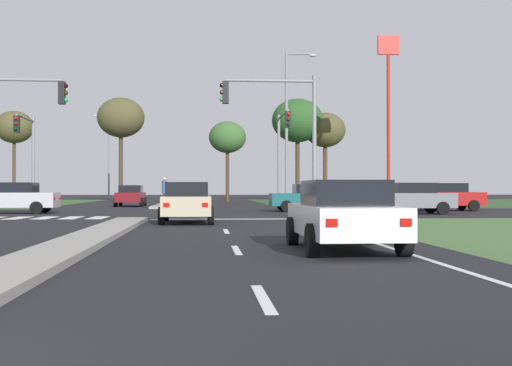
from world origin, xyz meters
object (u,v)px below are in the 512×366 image
object	(u,v)px
car_maroon_fifth	(131,196)
treeline_second	(14,128)
fastfood_pole_sign	(388,84)
car_white_fourth	(343,214)
car_red_seventh	(444,197)
car_beige_second	(187,202)
street_lamp_third	(289,122)
traffic_signal_near_right	(282,121)
treeline_third	(121,118)
car_grey_sixth	(410,198)
car_silver_near	(13,198)
car_teal_third	(310,197)
street_lamp_fourth	(108,153)
pedestrian_at_median	(164,188)
treeline_sixth	(325,131)
treeline_fourth	(227,138)
traffic_signal_far_right	(282,142)
traffic_signal_far_left	(27,145)
treeline_fifth	(297,121)

from	to	relation	value
car_maroon_fifth	treeline_second	size ratio (longest dim) A/B	0.48
treeline_second	fastfood_pole_sign	bearing A→B (deg)	-22.95
car_white_fourth	car_red_seventh	distance (m)	25.72
car_beige_second	street_lamp_third	distance (m)	20.86
traffic_signal_near_right	treeline_second	xyz separation A→B (m)	(-22.76, 41.01, 3.37)
fastfood_pole_sign	treeline_second	world-z (taller)	fastfood_pole_sign
traffic_signal_near_right	treeline_third	distance (m)	37.62
treeline_second	car_white_fourth	bearing A→B (deg)	-68.08
car_grey_sixth	car_red_seventh	world-z (taller)	car_red_seventh
car_silver_near	car_maroon_fifth	distance (m)	14.05
car_teal_third	treeline_third	xyz separation A→B (m)	(-13.91, 27.02, 7.27)
car_teal_third	traffic_signal_near_right	bearing A→B (deg)	162.94
treeline_third	street_lamp_fourth	bearing A→B (deg)	102.57
car_maroon_fifth	pedestrian_at_median	xyz separation A→B (m)	(2.65, -4.13, 0.53)
car_beige_second	treeline_second	world-z (taller)	treeline_second
treeline_third	treeline_sixth	bearing A→B (deg)	13.23
treeline_second	treeline_fourth	world-z (taller)	treeline_second
treeline_second	traffic_signal_far_right	bearing A→B (deg)	-50.70
car_silver_near	car_red_seventh	bearing A→B (deg)	-84.94
traffic_signal_far_right	traffic_signal_far_left	size ratio (longest dim) A/B	1.05
traffic_signal_far_right	street_lamp_fourth	xyz separation A→B (m)	(-16.20, 40.09, 1.51)
car_white_fourth	treeline_sixth	distance (m)	56.31
traffic_signal_far_left	street_lamp_third	world-z (taller)	street_lamp_third
street_lamp_fourth	pedestrian_at_median	xyz separation A→B (m)	(8.85, -35.67, -4.31)
fastfood_pole_sign	traffic_signal_far_left	bearing A→B (deg)	-151.17
car_silver_near	traffic_signal_far_right	size ratio (longest dim) A/B	0.77
traffic_signal_far_left	treeline_sixth	bearing A→B (deg)	50.89
traffic_signal_far_right	traffic_signal_near_right	bearing A→B (deg)	-97.00
traffic_signal_near_right	treeline_fourth	xyz separation A→B (m)	(-0.97, 36.10, 2.09)
car_teal_third	treeline_sixth	bearing A→B (deg)	-12.25
car_teal_third	street_lamp_third	bearing A→B (deg)	1.90
car_red_seventh	street_lamp_third	distance (m)	11.90
street_lamp_third	treeline_fifth	world-z (taller)	treeline_fifth
car_white_fourth	treeline_fourth	xyz separation A→B (m)	(-0.50, 50.50, 5.53)
pedestrian_at_median	car_teal_third	bearing A→B (deg)	45.74
car_white_fourth	traffic_signal_far_left	bearing A→B (deg)	116.92
fastfood_pole_sign	treeline_fifth	bearing A→B (deg)	111.55
treeline_third	street_lamp_third	bearing A→B (deg)	-55.23
car_white_fourth	car_maroon_fifth	size ratio (longest dim) A/B	0.97
fastfood_pole_sign	treeline_fifth	xyz separation A→B (m)	(-5.66, 14.33, -1.71)
car_beige_second	street_lamp_third	world-z (taller)	street_lamp_third
pedestrian_at_median	treeline_second	world-z (taller)	treeline_second
treeline_second	street_lamp_fourth	bearing A→B (deg)	52.96
car_grey_sixth	treeline_second	size ratio (longest dim) A/B	0.47
street_lamp_fourth	treeline_sixth	distance (m)	26.80
car_red_seventh	traffic_signal_far_left	world-z (taller)	traffic_signal_far_left
car_beige_second	treeline_third	bearing A→B (deg)	100.59
fastfood_pole_sign	treeline_third	size ratio (longest dim) A/B	1.42
fastfood_pole_sign	treeline_fourth	bearing A→B (deg)	143.13
car_maroon_fifth	traffic_signal_far_left	distance (m)	10.19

